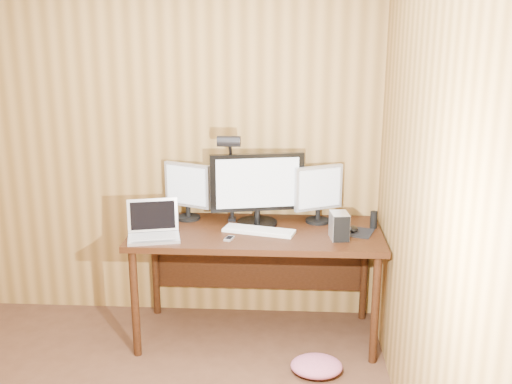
# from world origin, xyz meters

# --- Properties ---
(desk) EXTENTS (1.60, 0.70, 0.75)m
(desk) POSITION_xyz_m (0.93, 1.70, 0.63)
(desk) COLOR black
(desk) RESTS_ON floor
(monitor_center) EXTENTS (0.61, 0.27, 0.48)m
(monitor_center) POSITION_xyz_m (0.93, 1.75, 1.00)
(monitor_center) COLOR black
(monitor_center) RESTS_ON desk
(monitor_left) EXTENTS (0.32, 0.16, 0.39)m
(monitor_left) POSITION_xyz_m (0.45, 1.84, 0.96)
(monitor_left) COLOR black
(monitor_left) RESTS_ON desk
(monitor_right) EXTENTS (0.32, 0.18, 0.39)m
(monitor_right) POSITION_xyz_m (1.33, 1.82, 0.96)
(monitor_right) COLOR black
(monitor_right) RESTS_ON desk
(laptop) EXTENTS (0.36, 0.31, 0.23)m
(laptop) POSITION_xyz_m (0.30, 1.47, 0.81)
(laptop) COLOR silver
(laptop) RESTS_ON desk
(keyboard) EXTENTS (0.47, 0.25, 0.02)m
(keyboard) POSITION_xyz_m (0.95, 1.60, 0.76)
(keyboard) COLOR white
(keyboard) RESTS_ON desk
(mousepad) EXTENTS (0.29, 0.27, 0.00)m
(mousepad) POSITION_xyz_m (1.55, 1.63, 0.75)
(mousepad) COLOR black
(mousepad) RESTS_ON desk
(mouse) EXTENTS (0.09, 0.12, 0.04)m
(mouse) POSITION_xyz_m (1.55, 1.63, 0.77)
(mouse) COLOR black
(mouse) RESTS_ON mousepad
(hard_drive) EXTENTS (0.12, 0.16, 0.17)m
(hard_drive) POSITION_xyz_m (1.45, 1.50, 0.83)
(hard_drive) COLOR silver
(hard_drive) RESTS_ON desk
(phone) EXTENTS (0.06, 0.10, 0.01)m
(phone) POSITION_xyz_m (0.77, 1.45, 0.76)
(phone) COLOR silver
(phone) RESTS_ON desk
(speaker) EXTENTS (0.05, 0.05, 0.11)m
(speaker) POSITION_xyz_m (1.69, 1.72, 0.81)
(speaker) COLOR black
(speaker) RESTS_ON desk
(desk_lamp) EXTENTS (0.15, 0.21, 0.64)m
(desk_lamp) POSITION_xyz_m (0.75, 1.75, 1.15)
(desk_lamp) COLOR black
(desk_lamp) RESTS_ON desk
(fabric_pile) EXTENTS (0.38, 0.34, 0.10)m
(fabric_pile) POSITION_xyz_m (1.32, 1.19, 0.05)
(fabric_pile) COLOR #B75877
(fabric_pile) RESTS_ON floor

